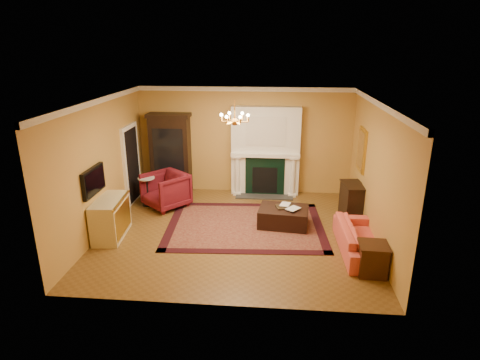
# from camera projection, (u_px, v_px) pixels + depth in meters

# --- Properties ---
(floor) EXTENTS (6.00, 5.50, 0.02)m
(floor) POSITION_uv_depth(u_px,v_px,m) (235.00, 232.00, 9.22)
(floor) COLOR brown
(floor) RESTS_ON ground
(ceiling) EXTENTS (6.00, 5.50, 0.02)m
(ceiling) POSITION_uv_depth(u_px,v_px,m) (235.00, 100.00, 8.25)
(ceiling) COLOR silver
(ceiling) RESTS_ON wall_back
(wall_back) EXTENTS (6.00, 0.02, 3.00)m
(wall_back) POSITION_uv_depth(u_px,v_px,m) (245.00, 141.00, 11.34)
(wall_back) COLOR #B58E41
(wall_back) RESTS_ON floor
(wall_front) EXTENTS (6.00, 0.02, 3.00)m
(wall_front) POSITION_uv_depth(u_px,v_px,m) (217.00, 223.00, 6.13)
(wall_front) COLOR #B58E41
(wall_front) RESTS_ON floor
(wall_left) EXTENTS (0.02, 5.50, 3.00)m
(wall_left) POSITION_uv_depth(u_px,v_px,m) (102.00, 166.00, 8.98)
(wall_left) COLOR #B58E41
(wall_left) RESTS_ON floor
(wall_right) EXTENTS (0.02, 5.50, 3.00)m
(wall_right) POSITION_uv_depth(u_px,v_px,m) (376.00, 173.00, 8.48)
(wall_right) COLOR #B58E41
(wall_right) RESTS_ON floor
(fireplace) EXTENTS (1.90, 0.70, 2.50)m
(fireplace) POSITION_uv_depth(u_px,v_px,m) (265.00, 153.00, 11.21)
(fireplace) COLOR white
(fireplace) RESTS_ON wall_back
(crown_molding) EXTENTS (6.00, 5.50, 0.12)m
(crown_molding) POSITION_uv_depth(u_px,v_px,m) (239.00, 97.00, 9.17)
(crown_molding) COLOR white
(crown_molding) RESTS_ON ceiling
(doorway) EXTENTS (0.08, 1.05, 2.10)m
(doorway) POSITION_uv_depth(u_px,v_px,m) (132.00, 164.00, 10.73)
(doorway) COLOR white
(doorway) RESTS_ON wall_left
(tv_panel) EXTENTS (0.09, 0.95, 0.58)m
(tv_panel) POSITION_uv_depth(u_px,v_px,m) (93.00, 181.00, 8.46)
(tv_panel) COLOR black
(tv_panel) RESTS_ON wall_left
(gilt_mirror) EXTENTS (0.06, 0.76, 1.05)m
(gilt_mirror) POSITION_uv_depth(u_px,v_px,m) (362.00, 150.00, 9.76)
(gilt_mirror) COLOR gold
(gilt_mirror) RESTS_ON wall_right
(chandelier) EXTENTS (0.63, 0.55, 0.53)m
(chandelier) POSITION_uv_depth(u_px,v_px,m) (235.00, 119.00, 8.38)
(chandelier) COLOR gold
(chandelier) RESTS_ON ceiling
(oriental_rug) EXTENTS (3.82, 2.96, 0.01)m
(oriental_rug) POSITION_uv_depth(u_px,v_px,m) (245.00, 225.00, 9.52)
(oriental_rug) COLOR #4A100F
(oriental_rug) RESTS_ON floor
(china_cabinet) EXTENTS (1.09, 0.50, 2.18)m
(china_cabinet) POSITION_uv_depth(u_px,v_px,m) (171.00, 155.00, 11.39)
(china_cabinet) COLOR black
(china_cabinet) RESTS_ON floor
(wingback_armchair) EXTENTS (1.35, 1.34, 1.01)m
(wingback_armchair) POSITION_uv_depth(u_px,v_px,m) (166.00, 189.00, 10.48)
(wingback_armchair) COLOR maroon
(wingback_armchair) RESTS_ON floor
(pedestal_table) EXTENTS (0.44, 0.44, 0.78)m
(pedestal_table) POSITION_uv_depth(u_px,v_px,m) (147.00, 189.00, 10.60)
(pedestal_table) COLOR black
(pedestal_table) RESTS_ON floor
(commode) EXTENTS (0.66, 1.23, 0.89)m
(commode) POSITION_uv_depth(u_px,v_px,m) (111.00, 218.00, 8.87)
(commode) COLOR beige
(commode) RESTS_ON floor
(coral_sofa) EXTENTS (0.62, 1.98, 0.77)m
(coral_sofa) POSITION_uv_depth(u_px,v_px,m) (360.00, 235.00, 8.22)
(coral_sofa) COLOR #DD5246
(coral_sofa) RESTS_ON floor
(end_table) EXTENTS (0.52, 0.52, 0.58)m
(end_table) POSITION_uv_depth(u_px,v_px,m) (372.00, 260.00, 7.45)
(end_table) COLOR #35180E
(end_table) RESTS_ON floor
(console_table) EXTENTS (0.51, 0.80, 0.85)m
(console_table) POSITION_uv_depth(u_px,v_px,m) (352.00, 202.00, 9.84)
(console_table) COLOR black
(console_table) RESTS_ON floor
(leather_ottoman) EXTENTS (1.22, 0.95, 0.42)m
(leather_ottoman) POSITION_uv_depth(u_px,v_px,m) (283.00, 216.00, 9.47)
(leather_ottoman) COLOR black
(leather_ottoman) RESTS_ON oriental_rug
(ottoman_tray) EXTENTS (0.47, 0.41, 0.03)m
(ottoman_tray) POSITION_uv_depth(u_px,v_px,m) (285.00, 207.00, 9.46)
(ottoman_tray) COLOR black
(ottoman_tray) RESTS_ON leather_ottoman
(book_a) EXTENTS (0.22, 0.09, 0.30)m
(book_a) POSITION_uv_depth(u_px,v_px,m) (281.00, 199.00, 9.50)
(book_a) COLOR gray
(book_a) RESTS_ON ottoman_tray
(book_b) EXTENTS (0.20, 0.17, 0.32)m
(book_b) POSITION_uv_depth(u_px,v_px,m) (289.00, 201.00, 9.30)
(book_b) COLOR gray
(book_b) RESTS_ON ottoman_tray
(topiary_left) EXTENTS (0.15, 0.15, 0.40)m
(topiary_left) POSITION_uv_depth(u_px,v_px,m) (247.00, 144.00, 11.13)
(topiary_left) COLOR tan
(topiary_left) RESTS_ON fireplace
(topiary_right) EXTENTS (0.16, 0.16, 0.44)m
(topiary_right) POSITION_uv_depth(u_px,v_px,m) (286.00, 144.00, 11.03)
(topiary_right) COLOR tan
(topiary_right) RESTS_ON fireplace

